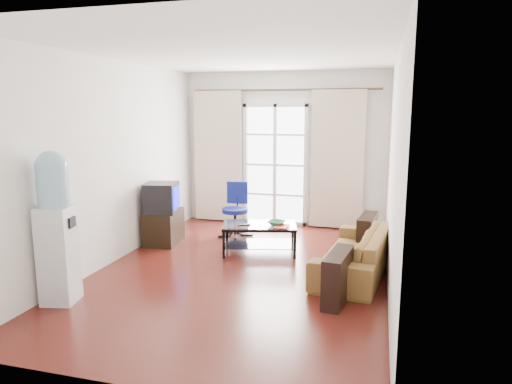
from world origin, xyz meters
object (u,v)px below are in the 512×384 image
crt_tv (160,198)px  tv_stand (164,227)px  sofa (355,252)px  coffee_table (260,234)px  task_chair (236,220)px  water_cooler (56,225)px

crt_tv → tv_stand: bearing=79.8°
sofa → coffee_table: (-1.37, 0.48, -0.00)m
sofa → task_chair: (-1.98, 1.24, -0.01)m
tv_stand → water_cooler: (-0.06, -2.32, 0.60)m
coffee_table → crt_tv: crt_tv is taller
crt_tv → sofa: bearing=-21.0°
task_chair → crt_tv: bearing=-147.1°
crt_tv → task_chair: crt_tv is taller
tv_stand → water_cooler: 2.40m
sofa → crt_tv: bearing=-91.9°
crt_tv → water_cooler: (-0.06, -2.24, 0.12)m
task_chair → water_cooler: size_ratio=0.54×
sofa → coffee_table: sofa is taller
coffee_table → tv_stand: (-1.57, 0.10, -0.02)m
coffee_table → task_chair: task_chair is taller
crt_tv → water_cooler: 2.25m
sofa → coffee_table: bearing=-101.5°
coffee_table → sofa: bearing=-19.1°
tv_stand → water_cooler: size_ratio=0.42×
coffee_table → water_cooler: bearing=-126.1°
coffee_table → task_chair: 0.98m
task_chair → sofa: bearing=-37.3°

